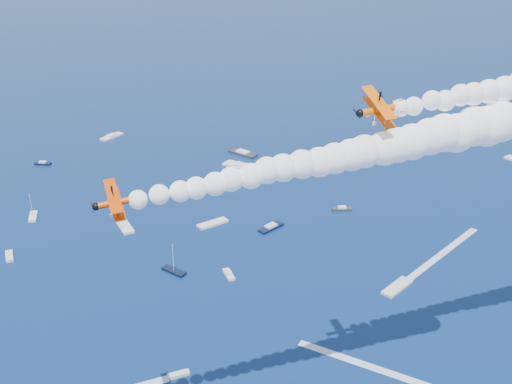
{
  "coord_description": "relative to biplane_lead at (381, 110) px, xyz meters",
  "views": [
    {
      "loc": [
        -0.35,
        -59.06,
        89.21
      ],
      "look_at": [
        3.95,
        23.24,
        50.63
      ],
      "focal_mm": 44.03,
      "sensor_mm": 36.0,
      "label": 1
    }
  ],
  "objects": [
    {
      "name": "biplane_lead",
      "position": [
        0.0,
        0.0,
        0.0
      ],
      "size": [
        9.64,
        11.38,
        8.15
      ],
      "primitive_type": null,
      "rotation": [
        -0.32,
        0.07,
        3.39
      ],
      "color": "#FF6305"
    },
    {
      "name": "biplane_trail",
      "position": [
        -37.69,
        -12.06,
        -8.43
      ],
      "size": [
        8.38,
        9.77,
        6.58
      ],
      "primitive_type": null,
      "rotation": [
        -0.25,
        0.07,
        3.41
      ],
      "color": "#E44004"
    },
    {
      "name": "smoke_trail_trail",
      "position": [
        -7.22,
        -3.71,
        -6.01
      ],
      "size": [
        65.36,
        37.32,
        11.48
      ],
      "primitive_type": null,
      "rotation": [
        0.0,
        0.0,
        3.41
      ],
      "color": "white"
    },
    {
      "name": "spectator_boats",
      "position": [
        -30.58,
        80.72,
        -60.49
      ],
      "size": [
        227.8,
        168.57,
        0.7
      ],
      "color": "silver",
      "rests_on": "ground"
    },
    {
      "name": "boat_wakes",
      "position": [
        -2.86,
        26.15,
        -60.81
      ],
      "size": [
        123.32,
        74.13,
        0.04
      ],
      "color": "white",
      "rests_on": "ground"
    }
  ]
}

